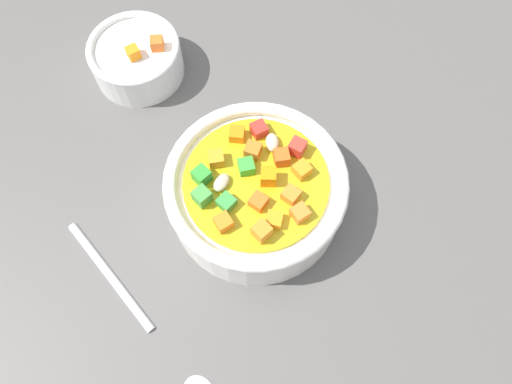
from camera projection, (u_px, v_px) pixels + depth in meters
ground_plane at (256, 208)px, 51.14cm from camera, size 140.00×140.00×2.00cm
soup_bowl_main at (256, 191)px, 47.30cm from camera, size 17.00×17.00×6.89cm
spoon at (144, 321)px, 45.14cm from camera, size 18.83×14.06×0.84cm
side_bowl_small at (137, 58)px, 54.75cm from camera, size 10.00×10.00×5.14cm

